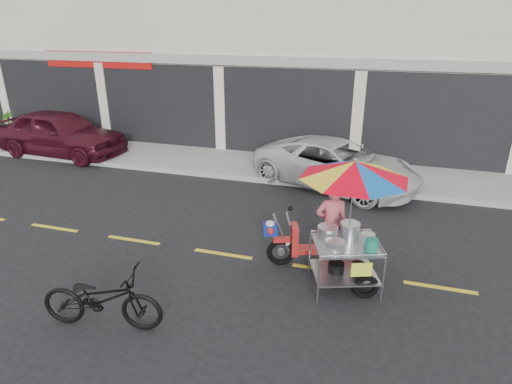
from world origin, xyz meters
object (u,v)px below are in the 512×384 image
(white_pickup, at_px, (336,164))
(near_bicycle, at_px, (102,299))
(food_vendor_rig, at_px, (343,203))
(maroon_sedan, at_px, (60,133))

(white_pickup, height_order, near_bicycle, white_pickup)
(white_pickup, distance_m, food_vendor_rig, 4.66)
(near_bicycle, bearing_deg, food_vendor_rig, -63.36)
(near_bicycle, distance_m, food_vendor_rig, 4.09)
(white_pickup, xyz_separation_m, near_bicycle, (-2.61, -6.90, -0.15))
(maroon_sedan, distance_m, food_vendor_rig, 10.98)
(maroon_sedan, xyz_separation_m, food_vendor_rig, (9.83, -4.85, 0.68))
(maroon_sedan, height_order, food_vendor_rig, food_vendor_rig)
(maroon_sedan, xyz_separation_m, near_bicycle, (6.62, -7.19, -0.28))
(white_pickup, relative_size, food_vendor_rig, 1.69)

